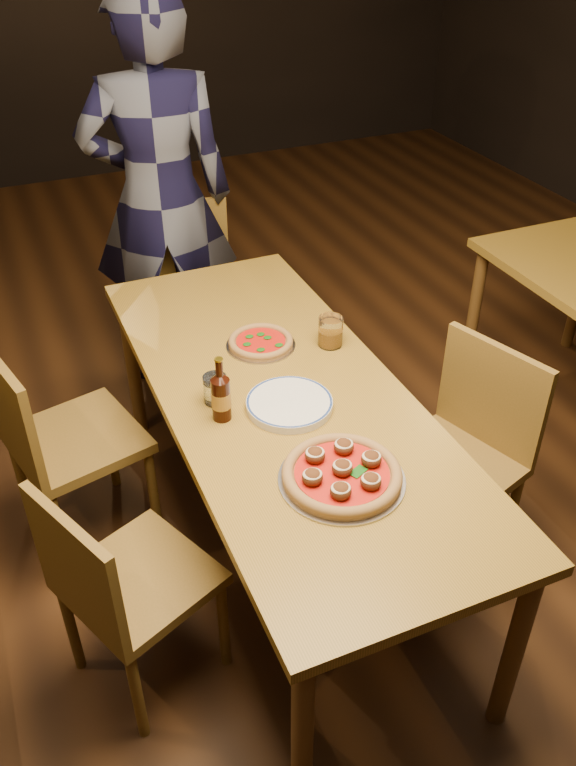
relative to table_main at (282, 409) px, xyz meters
name	(u,v)px	position (x,y,z in m)	size (l,w,h in m)	color
ground	(283,543)	(0.00, 0.00, -0.68)	(9.00, 9.00, 0.00)	black
room_shell	(280,42)	(0.00, 0.00, 1.18)	(9.00, 9.00, 9.00)	black
table_main	(282,409)	(0.00, 0.00, 0.00)	(0.80, 2.00, 0.75)	brown
chair_main_nw	(139,578)	(-0.61, -0.32, -0.24)	(0.41, 0.41, 0.87)	brown
chair_main_sw	(77,438)	(-0.67, 0.38, -0.20)	(0.44, 0.44, 0.95)	brown
chair_main_e	(449,465)	(0.53, -0.28, -0.22)	(0.43, 0.43, 0.92)	brown
chair_end	(197,305)	(0.04, 1.16, -0.20)	(0.45, 0.45, 0.96)	brown
pizza_meatball	(342,474)	(-0.01, -0.47, 0.10)	(0.37, 0.37, 0.07)	#B7B7BF
pizza_margherita	(261,342)	(0.04, 0.30, 0.09)	(0.26, 0.26, 0.03)	#B7B7BF
plate_stack	(289,404)	(-0.01, -0.09, 0.09)	(0.29, 0.29, 0.03)	white
beer_bottle	(221,398)	(-0.23, -0.05, 0.15)	(0.06, 0.06, 0.22)	black
water_glass	(215,389)	(-0.22, 0.04, 0.12)	(0.08, 0.08, 0.10)	white
amber_glass	(331,331)	(0.28, 0.21, 0.13)	(0.09, 0.09, 0.11)	#9A5C11
diner	(160,199)	(-0.04, 1.37, 0.27)	(0.69, 0.45, 1.89)	black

